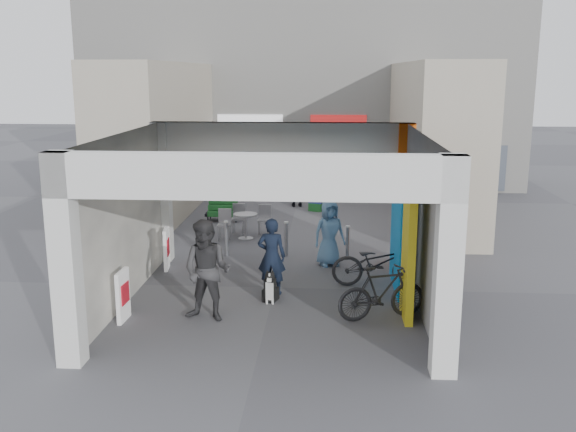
# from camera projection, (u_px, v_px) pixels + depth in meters

# --- Properties ---
(ground) EXTENTS (90.00, 90.00, 0.00)m
(ground) POSITION_uv_depth(u_px,v_px,m) (275.00, 288.00, 14.26)
(ground) COLOR #505055
(ground) RESTS_ON ground
(arcade_canopy) EXTENTS (6.40, 6.45, 6.40)m
(arcade_canopy) POSITION_uv_depth(u_px,v_px,m) (298.00, 193.00, 12.92)
(arcade_canopy) COLOR silver
(arcade_canopy) RESTS_ON ground
(far_building) EXTENTS (18.00, 4.08, 8.00)m
(far_building) POSITION_uv_depth(u_px,v_px,m) (303.00, 89.00, 27.01)
(far_building) COLOR silver
(far_building) RESTS_ON ground
(plaza_bldg_left) EXTENTS (2.00, 9.00, 5.00)m
(plaza_bldg_left) POSITION_uv_depth(u_px,v_px,m) (159.00, 140.00, 21.30)
(plaza_bldg_left) COLOR #AEA490
(plaza_bldg_left) RESTS_ON ground
(plaza_bldg_right) EXTENTS (2.00, 9.00, 5.00)m
(plaza_bldg_right) POSITION_uv_depth(u_px,v_px,m) (433.00, 141.00, 20.73)
(plaza_bldg_right) COLOR #AEA490
(plaza_bldg_right) RESTS_ON ground
(bollard_left) EXTENTS (0.09, 0.09, 0.91)m
(bollard_left) POSITION_uv_depth(u_px,v_px,m) (226.00, 239.00, 16.65)
(bollard_left) COLOR #94959C
(bollard_left) RESTS_ON ground
(bollard_center) EXTENTS (0.09, 0.09, 0.90)m
(bollard_center) POSITION_uv_depth(u_px,v_px,m) (286.00, 239.00, 16.61)
(bollard_center) COLOR #94959C
(bollard_center) RESTS_ON ground
(bollard_right) EXTENTS (0.09, 0.09, 0.85)m
(bollard_right) POSITION_uv_depth(u_px,v_px,m) (348.00, 243.00, 16.39)
(bollard_right) COLOR #94959C
(bollard_right) RESTS_ON ground
(advert_board_near) EXTENTS (0.12, 0.55, 1.00)m
(advert_board_near) POSITION_uv_depth(u_px,v_px,m) (123.00, 295.00, 12.27)
(advert_board_near) COLOR silver
(advert_board_near) RESTS_ON ground
(advert_board_far) EXTENTS (0.16, 0.56, 1.00)m
(advert_board_far) POSITION_uv_depth(u_px,v_px,m) (166.00, 249.00, 15.51)
(advert_board_far) COLOR silver
(advert_board_far) RESTS_ON ground
(cafe_set) EXTENTS (1.45, 1.17, 0.88)m
(cafe_set) POSITION_uv_depth(u_px,v_px,m) (243.00, 226.00, 18.68)
(cafe_set) COLOR #959599
(cafe_set) RESTS_ON ground
(produce_stand) EXTENTS (1.09, 0.59, 0.72)m
(produce_stand) POSITION_uv_depth(u_px,v_px,m) (223.00, 212.00, 20.63)
(produce_stand) COLOR black
(produce_stand) RESTS_ON ground
(crate_stack) EXTENTS (0.54, 0.48, 0.56)m
(crate_stack) POSITION_uv_depth(u_px,v_px,m) (316.00, 203.00, 22.13)
(crate_stack) COLOR #1B5F28
(crate_stack) RESTS_ON ground
(border_collie) EXTENTS (0.26, 0.51, 0.71)m
(border_collie) POSITION_uv_depth(u_px,v_px,m) (270.00, 289.00, 13.31)
(border_collie) COLOR black
(border_collie) RESTS_ON ground
(man_with_dog) EXTENTS (0.64, 0.44, 1.67)m
(man_with_dog) POSITION_uv_depth(u_px,v_px,m) (272.00, 256.00, 13.72)
(man_with_dog) COLOR black
(man_with_dog) RESTS_ON ground
(man_back_turned) EXTENTS (1.10, 0.95, 1.97)m
(man_back_turned) POSITION_uv_depth(u_px,v_px,m) (207.00, 271.00, 12.20)
(man_back_turned) COLOR #363538
(man_back_turned) RESTS_ON ground
(man_elderly) EXTENTS (0.94, 0.79, 1.63)m
(man_elderly) POSITION_uv_depth(u_px,v_px,m) (329.00, 233.00, 15.76)
(man_elderly) COLOR #5984AE
(man_elderly) RESTS_ON ground
(man_crates) EXTENTS (0.99, 0.51, 1.62)m
(man_crates) POSITION_uv_depth(u_px,v_px,m) (298.00, 184.00, 22.70)
(man_crates) COLOR black
(man_crates) RESTS_ON ground
(bicycle_front) EXTENTS (2.08, 0.83, 1.07)m
(bicycle_front) POSITION_uv_depth(u_px,v_px,m) (378.00, 263.00, 14.28)
(bicycle_front) COLOR black
(bicycle_front) RESTS_ON ground
(bicycle_rear) EXTENTS (1.85, 1.06, 1.07)m
(bicycle_rear) POSITION_uv_depth(u_px,v_px,m) (382.00, 292.00, 12.34)
(bicycle_rear) COLOR black
(bicycle_rear) RESTS_ON ground
(white_van) EXTENTS (4.02, 2.83, 1.27)m
(white_van) POSITION_uv_depth(u_px,v_px,m) (332.00, 179.00, 24.91)
(white_van) COLOR silver
(white_van) RESTS_ON ground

